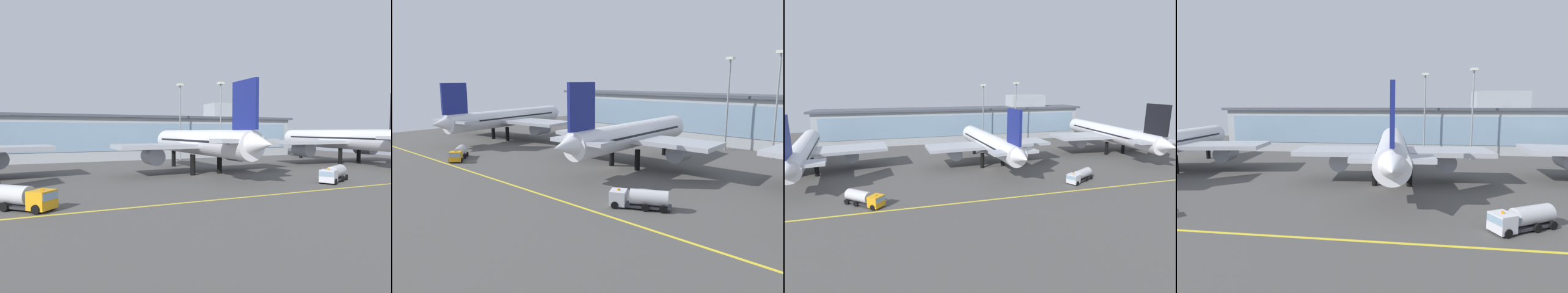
{
  "view_description": "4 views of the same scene",
  "coord_description": "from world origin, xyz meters",
  "views": [
    {
      "loc": [
        -27.31,
        -61.34,
        9.38
      ],
      "look_at": [
        3.75,
        11.47,
        5.6
      ],
      "focal_mm": 30.02,
      "sensor_mm": 36.0,
      "label": 1
    },
    {
      "loc": [
        50.38,
        -60.04,
        18.91
      ],
      "look_at": [
        -6.76,
        0.69,
        3.75
      ],
      "focal_mm": 34.37,
      "sensor_mm": 36.0,
      "label": 2
    },
    {
      "loc": [
        -23.21,
        -76.97,
        23.77
      ],
      "look_at": [
        -1.82,
        1.13,
        6.7
      ],
      "focal_mm": 26.44,
      "sensor_mm": 36.0,
      "label": 3
    },
    {
      "loc": [
        6.26,
        -54.11,
        15.08
      ],
      "look_at": [
        -2.58,
        11.57,
        6.24
      ],
      "focal_mm": 28.08,
      "sensor_mm": 36.0,
      "label": 4
    }
  ],
  "objects": [
    {
      "name": "ground_plane",
      "position": [
        0.0,
        0.0,
        0.0
      ],
      "size": [
        180.0,
        180.0,
        0.0
      ],
      "primitive_type": "plane",
      "color": "#514F4C"
    },
    {
      "name": "taxiway_centreline_stripe",
      "position": [
        0.0,
        -22.0,
        0.01
      ],
      "size": [
        144.0,
        0.5,
        0.01
      ],
      "primitive_type": "cube",
      "color": "yellow",
      "rests_on": "ground"
    },
    {
      "name": "apron_light_mast_west",
      "position": [
        22.43,
        34.24,
        16.4
      ],
      "size": [
        1.8,
        1.8,
        25.33
      ],
      "color": "gray",
      "rests_on": "ground"
    },
    {
      "name": "terminal_building",
      "position": [
        1.55,
        47.79,
        7.73
      ],
      "size": [
        114.76,
        14.0,
        19.65
      ],
      "color": "#ADB2B7",
      "rests_on": "ground"
    },
    {
      "name": "apron_light_mast_centre",
      "position": [
        9.42,
        37.37,
        15.93
      ],
      "size": [
        1.8,
        1.8,
        24.47
      ],
      "color": "gray",
      "rests_on": "ground"
    },
    {
      "name": "airliner_near_right",
      "position": [
        2.2,
        5.17,
        6.71
      ],
      "size": [
        38.23,
        48.22,
        18.34
      ],
      "rotation": [
        0.0,
        0.0,
        1.64
      ],
      "color": "black",
      "rests_on": "ground"
    },
    {
      "name": "baggage_tug_near",
      "position": [
        19.47,
        -16.37,
        1.51
      ],
      "size": [
        9.12,
        6.4,
        2.9
      ],
      "rotation": [
        0.0,
        0.0,
        3.63
      ],
      "color": "black",
      "rests_on": "ground"
    }
  ]
}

